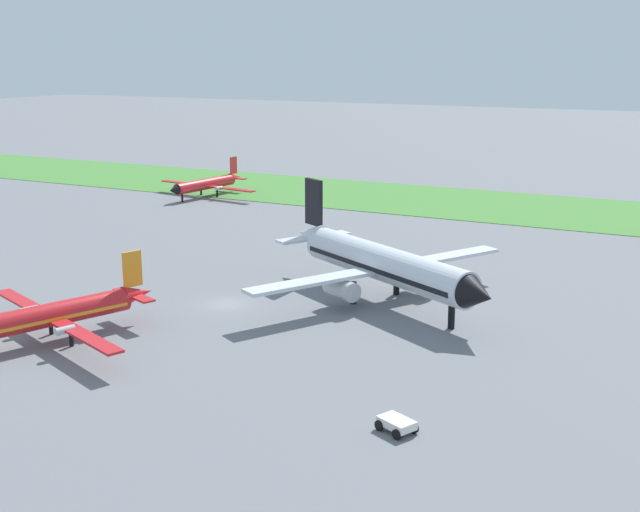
{
  "coord_description": "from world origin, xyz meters",
  "views": [
    {
      "loc": [
        43.12,
        -65.69,
        24.23
      ],
      "look_at": [
        4.76,
        10.92,
        3.0
      ],
      "focal_mm": 46.68,
      "sensor_mm": 36.0,
      "label": 1
    }
  ],
  "objects_px": {
    "airplane_taxiing_turboprop": "(206,184)",
    "baggage_cart_near_gate": "(397,424)",
    "airplane_foreground_turboprop": "(52,314)",
    "airplane_midfield_jet": "(382,264)"
  },
  "relations": [
    {
      "from": "airplane_midfield_jet",
      "to": "airplane_foreground_turboprop",
      "type": "bearing_deg",
      "value": -102.0
    },
    {
      "from": "airplane_foreground_turboprop",
      "to": "airplane_taxiing_turboprop",
      "type": "relative_size",
      "value": 1.05
    },
    {
      "from": "airplane_taxiing_turboprop",
      "to": "baggage_cart_near_gate",
      "type": "height_order",
      "value": "airplane_taxiing_turboprop"
    },
    {
      "from": "airplane_foreground_turboprop",
      "to": "baggage_cart_near_gate",
      "type": "height_order",
      "value": "airplane_foreground_turboprop"
    },
    {
      "from": "airplane_midfield_jet",
      "to": "airplane_taxiing_turboprop",
      "type": "height_order",
      "value": "airplane_midfield_jet"
    },
    {
      "from": "airplane_foreground_turboprop",
      "to": "baggage_cart_near_gate",
      "type": "bearing_deg",
      "value": 106.6
    },
    {
      "from": "airplane_taxiing_turboprop",
      "to": "baggage_cart_near_gate",
      "type": "relative_size",
      "value": 7.03
    },
    {
      "from": "airplane_taxiing_turboprop",
      "to": "baggage_cart_near_gate",
      "type": "distance_m",
      "value": 92.87
    },
    {
      "from": "airplane_midfield_jet",
      "to": "airplane_foreground_turboprop",
      "type": "distance_m",
      "value": 31.18
    },
    {
      "from": "airplane_foreground_turboprop",
      "to": "baggage_cart_near_gate",
      "type": "distance_m",
      "value": 32.74
    }
  ]
}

